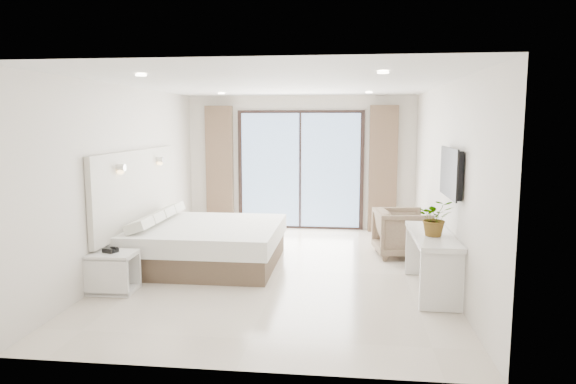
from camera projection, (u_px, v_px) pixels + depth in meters
name	position (u px, v px, depth m)	size (l,w,h in m)	color
ground	(281.00, 271.00, 7.56)	(6.20, 6.20, 0.00)	beige
room_shell	(275.00, 160.00, 8.12)	(4.62, 6.22, 2.72)	silver
bed	(205.00, 244.00, 7.87)	(2.22, 2.11, 0.76)	brown
nightstand	(113.00, 272.00, 6.58)	(0.58, 0.48, 0.51)	silver
phone	(110.00, 250.00, 6.56)	(0.17, 0.13, 0.06)	black
console_desk	(432.00, 249.00, 6.55)	(0.50, 1.61, 0.77)	silver
plant	(435.00, 222.00, 6.35)	(0.42, 0.46, 0.36)	#33662D
armchair	(402.00, 230.00, 8.34)	(0.82, 0.77, 0.85)	#817554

